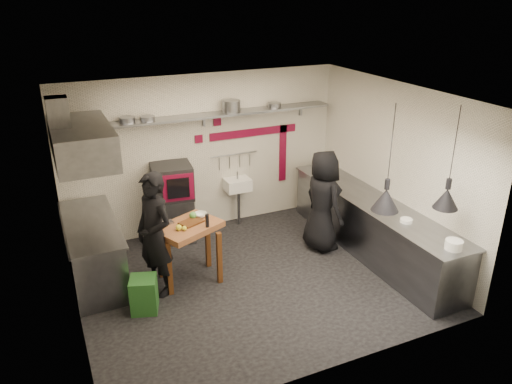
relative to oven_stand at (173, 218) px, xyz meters
name	(u,v)px	position (x,y,z in m)	size (l,w,h in m)	color
floor	(253,280)	(0.73, -1.80, -0.40)	(5.00, 5.00, 0.00)	black
ceiling	(252,97)	(0.73, -1.80, 2.40)	(5.00, 5.00, 0.00)	silver
wall_back	(204,153)	(0.73, 0.30, 1.00)	(5.00, 0.04, 2.80)	beige
wall_front	(333,265)	(0.73, -3.90, 1.00)	(5.00, 0.04, 2.80)	beige
wall_left	(66,228)	(-1.77, -1.80, 1.00)	(0.04, 4.20, 2.80)	beige
wall_right	(395,170)	(3.23, -1.80, 1.00)	(0.04, 4.20, 2.80)	beige
red_band_horiz	(254,132)	(1.68, 0.28, 1.28)	(1.70, 0.02, 0.14)	maroon
red_band_vert	(283,153)	(2.28, 0.28, 0.80)	(0.14, 0.02, 1.10)	maroon
red_tile_a	(217,122)	(0.98, 0.28, 1.55)	(0.14, 0.02, 0.14)	maroon
red_tile_b	(199,139)	(0.63, 0.28, 1.28)	(0.14, 0.02, 0.14)	maroon
back_shelf	(206,116)	(0.73, 0.12, 1.72)	(4.60, 0.34, 0.04)	slate
shelf_bracket_left	(89,132)	(-1.17, 0.27, 1.62)	(0.04, 0.06, 0.24)	slate
shelf_bracket_mid	(204,119)	(0.73, 0.27, 1.62)	(0.04, 0.06, 0.24)	slate
shelf_bracket_right	(301,109)	(2.63, 0.27, 1.62)	(0.04, 0.06, 0.24)	slate
pan_far_left	(127,120)	(-0.59, 0.12, 1.79)	(0.25, 0.25, 0.09)	slate
pan_mid_left	(147,118)	(-0.26, 0.12, 1.78)	(0.24, 0.24, 0.07)	slate
stock_pot	(231,106)	(1.18, 0.12, 1.84)	(0.31, 0.31, 0.20)	slate
pan_right	(275,105)	(2.01, 0.12, 1.78)	(0.23, 0.23, 0.08)	slate
oven_stand	(173,218)	(0.00, 0.00, 0.00)	(0.69, 0.63, 0.80)	slate
combi_oven	(172,181)	(0.03, -0.02, 0.69)	(0.66, 0.62, 0.58)	black
oven_door	(178,188)	(0.05, -0.33, 0.69)	(0.51, 0.03, 0.46)	maroon
oven_glass	(178,188)	(0.04, -0.36, 0.69)	(0.36, 0.02, 0.34)	black
hand_sink	(238,185)	(1.28, 0.12, 0.38)	(0.46, 0.34, 0.22)	white
sink_tap	(237,175)	(1.28, 0.12, 0.56)	(0.03, 0.03, 0.14)	slate
sink_drain	(239,207)	(1.28, 0.08, -0.06)	(0.06, 0.06, 0.66)	slate
utensil_rail	(234,154)	(1.28, 0.26, 0.92)	(0.02, 0.02, 0.90)	slate
counter_right	(372,227)	(2.88, -1.80, 0.05)	(0.70, 3.80, 0.90)	slate
counter_right_top	(374,202)	(2.88, -1.80, 0.52)	(0.76, 3.90, 0.03)	slate
plate_stack	(454,245)	(2.85, -3.55, 0.60)	(0.23, 0.23, 0.13)	white
small_bowl_right	(406,220)	(2.83, -2.64, 0.56)	(0.18, 0.18, 0.05)	white
counter_left	(94,252)	(-1.42, -0.75, 0.05)	(0.70, 1.90, 0.90)	slate
counter_left_top	(90,224)	(-1.42, -0.75, 0.52)	(0.76, 2.00, 0.03)	slate
extractor_hood	(82,142)	(-1.37, -0.75, 1.75)	(0.78, 1.60, 0.50)	slate
hood_duct	(58,116)	(-1.62, -0.75, 2.15)	(0.28, 0.28, 0.50)	slate
green_bin	(144,294)	(-0.93, -1.88, -0.15)	(0.35, 0.35, 0.50)	#205520
prep_table	(189,252)	(-0.12, -1.39, 0.06)	(0.92, 0.64, 0.92)	#915934
cutting_board	(191,222)	(-0.06, -1.35, 0.53)	(0.33, 0.23, 0.03)	#542D12
pepper_mill	(207,221)	(0.12, -1.57, 0.62)	(0.05, 0.05, 0.20)	black
lemon_a	(179,228)	(-0.29, -1.50, 0.56)	(0.09, 0.09, 0.09)	yellow
lemon_b	(184,228)	(-0.22, -1.55, 0.56)	(0.07, 0.07, 0.07)	yellow
veg_ball	(193,215)	(0.01, -1.21, 0.57)	(0.11, 0.11, 0.11)	#50973E
steel_tray	(167,223)	(-0.39, -1.23, 0.54)	(0.18, 0.12, 0.03)	slate
bowl	(200,215)	(0.13, -1.20, 0.55)	(0.19, 0.19, 0.06)	white
heat_lamp_near	(390,159)	(2.19, -2.88, 1.67)	(0.37, 0.37, 1.46)	black
heat_lamp_far	(453,159)	(2.85, -3.30, 1.71)	(0.33, 0.33, 1.38)	black
chef_left	(155,235)	(-0.64, -1.49, 0.52)	(0.67, 0.44, 1.83)	black
chef_right	(323,201)	(2.20, -1.33, 0.46)	(0.84, 0.55, 1.72)	black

